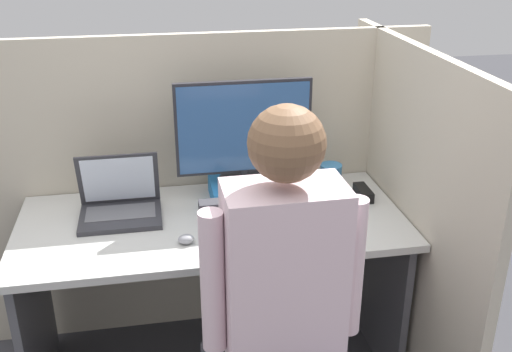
% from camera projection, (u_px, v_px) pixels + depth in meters
% --- Properties ---
extents(cubicle_panel_back, '(2.02, 0.04, 1.39)m').
position_uv_depth(cubicle_panel_back, '(203.00, 188.00, 2.71)').
color(cubicle_panel_back, '#B7AD99').
rests_on(cubicle_panel_back, ground).
extents(cubicle_panel_right, '(0.04, 1.33, 1.39)m').
position_uv_depth(cubicle_panel_right, '(406.00, 218.00, 2.44)').
color(cubicle_panel_right, '#B7AD99').
rests_on(cubicle_panel_right, ground).
extents(desk, '(1.52, 0.69, 0.73)m').
position_uv_depth(desk, '(214.00, 258.00, 2.43)').
color(desk, '#B7B7B2').
rests_on(desk, ground).
extents(paper_box, '(0.28, 0.24, 0.08)m').
position_uv_depth(paper_box, '(244.00, 190.00, 2.51)').
color(paper_box, '#236BAD').
rests_on(paper_box, desk).
extents(monitor, '(0.55, 0.22, 0.43)m').
position_uv_depth(monitor, '(244.00, 133.00, 2.41)').
color(monitor, '#232328').
rests_on(monitor, paper_box).
extents(laptop, '(0.32, 0.25, 0.25)m').
position_uv_depth(laptop, '(120.00, 205.00, 2.37)').
color(laptop, '#2D2D33').
rests_on(laptop, desk).
extents(mouse, '(0.06, 0.05, 0.04)m').
position_uv_depth(mouse, '(186.00, 239.00, 2.18)').
color(mouse, gray).
rests_on(mouse, desk).
extents(stapler, '(0.05, 0.14, 0.04)m').
position_uv_depth(stapler, '(363.00, 193.00, 2.53)').
color(stapler, black).
rests_on(stapler, desk).
extents(carrot_toy, '(0.05, 0.13, 0.05)m').
position_uv_depth(carrot_toy, '(242.00, 237.00, 2.18)').
color(carrot_toy, orange).
rests_on(carrot_toy, desk).
extents(office_chair, '(0.52, 0.56, 1.01)m').
position_uv_depth(office_chair, '(275.00, 350.00, 1.94)').
color(office_chair, '#2D2D33').
rests_on(office_chair, ground).
extents(person, '(0.48, 0.43, 1.39)m').
position_uv_depth(person, '(287.00, 306.00, 1.69)').
color(person, '#282D4C').
rests_on(person, ground).
extents(coffee_mug, '(0.09, 0.09, 0.11)m').
position_uv_depth(coffee_mug, '(331.00, 176.00, 2.62)').
color(coffee_mug, teal).
rests_on(coffee_mug, desk).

